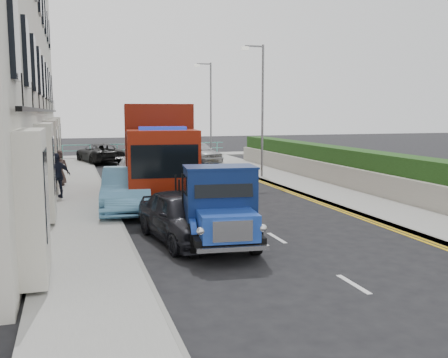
# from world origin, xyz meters

# --- Properties ---
(ground) EXTENTS (120.00, 120.00, 0.00)m
(ground) POSITION_xyz_m (0.00, 0.00, 0.00)
(ground) COLOR black
(ground) RESTS_ON ground
(pavement_west) EXTENTS (2.40, 38.00, 0.12)m
(pavement_west) POSITION_xyz_m (-5.20, 9.00, 0.06)
(pavement_west) COLOR gray
(pavement_west) RESTS_ON ground
(pavement_east) EXTENTS (2.60, 38.00, 0.12)m
(pavement_east) POSITION_xyz_m (5.30, 9.00, 0.06)
(pavement_east) COLOR gray
(pavement_east) RESTS_ON ground
(promenade) EXTENTS (30.00, 2.50, 0.12)m
(promenade) POSITION_xyz_m (0.00, 29.00, 0.06)
(promenade) COLOR gray
(promenade) RESTS_ON ground
(sea_plane) EXTENTS (120.00, 120.00, 0.00)m
(sea_plane) POSITION_xyz_m (0.00, 60.00, 0.00)
(sea_plane) COLOR slate
(sea_plane) RESTS_ON ground
(garden_east) EXTENTS (1.45, 28.00, 1.75)m
(garden_east) POSITION_xyz_m (7.21, 9.00, 0.90)
(garden_east) COLOR #B2AD9E
(garden_east) RESTS_ON ground
(seafront_railing) EXTENTS (13.00, 0.08, 1.11)m
(seafront_railing) POSITION_xyz_m (0.00, 28.20, 0.58)
(seafront_railing) COLOR #59B2A5
(seafront_railing) RESTS_ON ground
(lamp_mid) EXTENTS (1.23, 0.18, 7.00)m
(lamp_mid) POSITION_xyz_m (4.18, 14.00, 4.00)
(lamp_mid) COLOR slate
(lamp_mid) RESTS_ON ground
(lamp_far) EXTENTS (1.23, 0.18, 7.00)m
(lamp_far) POSITION_xyz_m (4.18, 24.00, 4.00)
(lamp_far) COLOR slate
(lamp_far) RESTS_ON ground
(bedford_lorry) EXTENTS (2.25, 4.68, 2.14)m
(bedford_lorry) POSITION_xyz_m (-1.85, 1.52, 0.99)
(bedford_lorry) COLOR black
(bedford_lorry) RESTS_ON ground
(red_lorry) EXTENTS (3.21, 7.54, 3.84)m
(red_lorry) POSITION_xyz_m (-2.11, 9.39, 2.04)
(red_lorry) COLOR black
(red_lorry) RESTS_ON ground
(parked_car_front) EXTENTS (2.21, 4.31, 1.40)m
(parked_car_front) POSITION_xyz_m (-2.60, 2.49, 0.70)
(parked_car_front) COLOR black
(parked_car_front) RESTS_ON ground
(parked_car_mid) EXTENTS (2.24, 4.89, 1.55)m
(parked_car_mid) POSITION_xyz_m (-3.60, 7.23, 0.78)
(parked_car_mid) COLOR #63A5D4
(parked_car_mid) RESTS_ON ground
(parked_car_rear) EXTENTS (2.07, 4.71, 1.34)m
(parked_car_rear) POSITION_xyz_m (-2.60, 12.56, 0.67)
(parked_car_rear) COLOR #B2B1B6
(parked_car_rear) RESTS_ON ground
(seafront_car_left) EXTENTS (3.42, 5.32, 1.37)m
(seafront_car_left) POSITION_xyz_m (-3.50, 25.07, 0.68)
(seafront_car_left) COLOR black
(seafront_car_left) RESTS_ON ground
(seafront_car_right) EXTENTS (3.12, 4.79, 1.52)m
(seafront_car_right) POSITION_xyz_m (3.04, 23.08, 0.76)
(seafront_car_right) COLOR #B6B7BB
(seafront_car_right) RESTS_ON ground
(pedestrian_west_near) EXTENTS (1.15, 0.82, 1.81)m
(pedestrian_west_near) POSITION_xyz_m (-6.00, 10.10, 1.02)
(pedestrian_west_near) COLOR black
(pedestrian_west_near) RESTS_ON pavement_west
(pedestrian_west_far) EXTENTS (0.84, 0.57, 1.68)m
(pedestrian_west_far) POSITION_xyz_m (-6.00, 13.75, 0.96)
(pedestrian_west_far) COLOR #40312E
(pedestrian_west_far) RESTS_ON pavement_west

